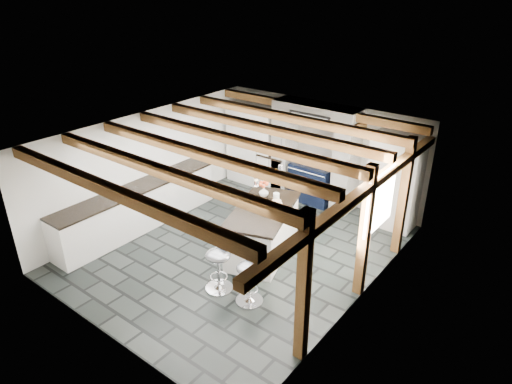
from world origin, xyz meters
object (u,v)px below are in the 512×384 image
Objects in this scene: kitchen_island at (263,230)px; range_cooker at (313,182)px; bar_stool_near at (250,275)px; bar_stool_far at (219,262)px.

range_cooker is at bearing 81.05° from kitchen_island.
kitchen_island is 2.51× the size of bar_stool_near.
kitchen_island is at bearing -80.58° from range_cooker.
bar_stool_far is (0.12, -1.37, 0.06)m from kitchen_island.
bar_stool_far is at bearing -103.25° from kitchen_island.
range_cooker is at bearing 102.59° from bar_stool_near.
kitchen_island reaches higher than bar_stool_near.
bar_stool_near is (0.73, -1.32, 0.04)m from kitchen_island.
bar_stool_near is at bearing -73.28° from range_cooker.
kitchen_island reaches higher than range_cooker.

